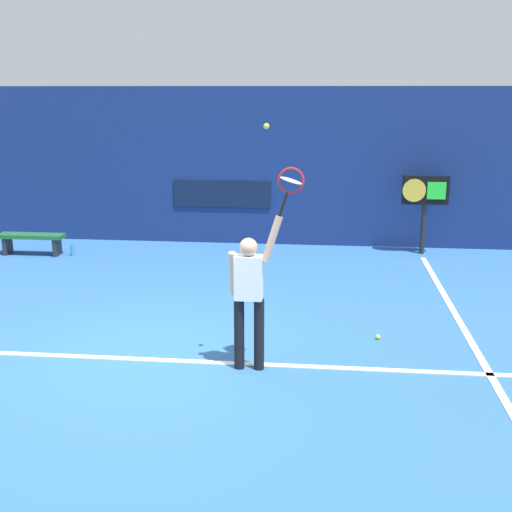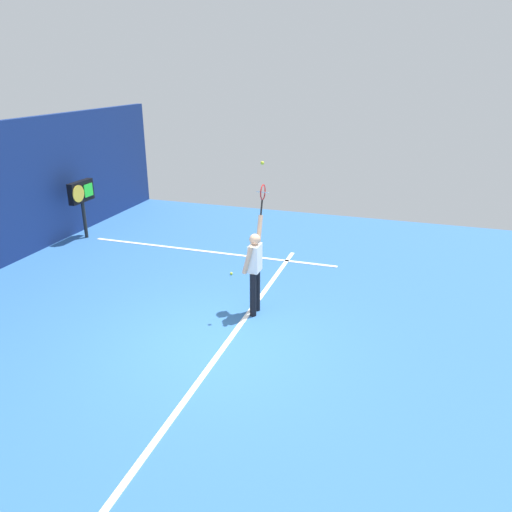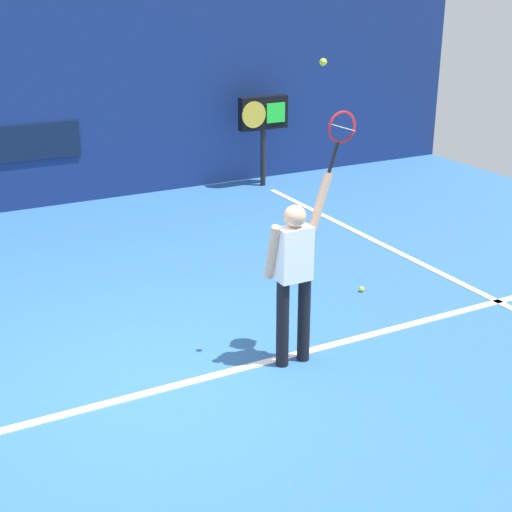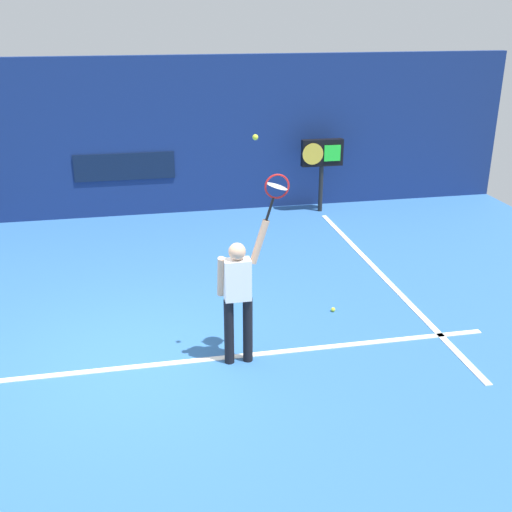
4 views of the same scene
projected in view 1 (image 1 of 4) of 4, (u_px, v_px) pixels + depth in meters
The scene contains 12 objects.
ground_plane at pixel (148, 354), 8.54m from camera, with size 18.00×18.00×0.00m, color #2D609E.
back_wall at pixel (222, 166), 14.38m from camera, with size 18.00×0.20×3.49m, color navy.
sponsor_banner_center at pixel (222, 194), 14.42m from camera, with size 2.20×0.03×0.60m, color #0C1933.
court_baseline at pixel (144, 359), 8.35m from camera, with size 10.00×0.10×0.01m, color white.
court_sideline at pixel (455, 315), 10.01m from camera, with size 0.10×7.00×0.01m, color white.
tennis_player at pixel (249, 292), 7.85m from camera, with size 0.66×0.31×1.98m.
tennis_racket at pixel (290, 183), 7.46m from camera, with size 0.39×0.27×0.63m.
tennis_ball at pixel (266, 126), 7.25m from camera, with size 0.07×0.07×0.07m, color #CCE033.
scoreboard_clock at pixel (425, 193), 13.43m from camera, with size 0.96×0.20×1.68m.
court_bench at pixel (32, 239), 13.59m from camera, with size 1.40×0.36×0.45m.
water_bottle at pixel (73, 250), 13.55m from camera, with size 0.07×0.07×0.24m, color #338CD8.
spare_ball at pixel (378, 337), 9.03m from camera, with size 0.07×0.07×0.07m, color #CCE033.
Camera 1 is at (2.27, -7.74, 3.41)m, focal length 44.98 mm.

